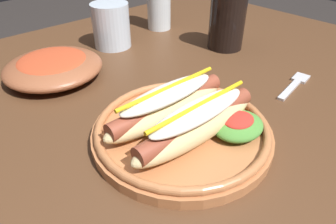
# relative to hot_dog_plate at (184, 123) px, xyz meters

# --- Properties ---
(dining_table) EXTENTS (1.41, 1.04, 0.74)m
(dining_table) POSITION_rel_hot_dog_plate_xyz_m (-0.02, 0.08, -0.11)
(dining_table) COLOR #51331E
(dining_table) RESTS_ON ground_plane
(hot_dog_plate) EXTENTS (0.26, 0.26, 0.08)m
(hot_dog_plate) POSITION_rel_hot_dog_plate_xyz_m (0.00, 0.00, 0.00)
(hot_dog_plate) COLOR #B77042
(hot_dog_plate) RESTS_ON dining_table
(fork) EXTENTS (0.12, 0.04, 0.00)m
(fork) POSITION_rel_hot_dog_plate_xyz_m (0.27, -0.03, -0.02)
(fork) COLOR silver
(fork) RESTS_ON dining_table
(soda_cup) EXTENTS (0.08, 0.08, 0.13)m
(soda_cup) POSITION_rel_hot_dog_plate_xyz_m (0.31, 0.18, 0.04)
(soda_cup) COLOR black
(soda_cup) RESTS_ON dining_table
(water_cup) EXTENTS (0.09, 0.09, 0.10)m
(water_cup) POSITION_rel_hot_dog_plate_xyz_m (0.12, 0.36, 0.02)
(water_cup) COLOR silver
(water_cup) RESTS_ON dining_table
(side_bowl) EXTENTS (0.19, 0.19, 0.05)m
(side_bowl) POSITION_rel_hot_dog_plate_xyz_m (-0.06, 0.31, -0.00)
(side_bowl) COLOR brown
(side_bowl) RESTS_ON dining_table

